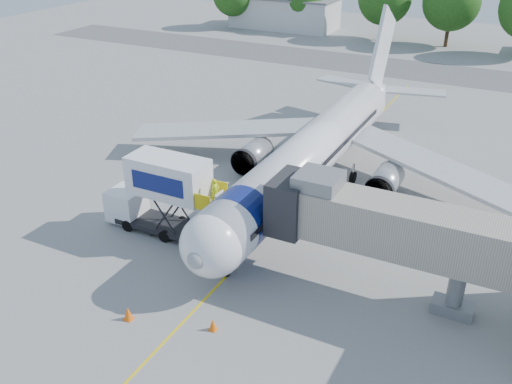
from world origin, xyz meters
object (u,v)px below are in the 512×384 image
at_px(aircraft, 315,150).
at_px(catering_hiloader, 162,195).
at_px(jet_bridge, 378,224).
at_px(ground_tug, 212,381).

xyz_separation_m(aircraft, catering_hiloader, (-6.27, -11.12, -0.19)).
distance_m(jet_bridge, catering_hiloader, 14.35).
bearing_deg(aircraft, catering_hiloader, -119.40).
height_order(aircraft, catering_hiloader, aircraft).
bearing_deg(ground_tug, catering_hiloader, 146.23).
height_order(aircraft, jet_bridge, aircraft).
distance_m(jet_bridge, ground_tug, 12.03).
bearing_deg(aircraft, ground_tug, -79.79).
distance_m(catering_hiloader, ground_tug, 14.94).
xyz_separation_m(jet_bridge, catering_hiloader, (-14.26, -0.00, -1.58)).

